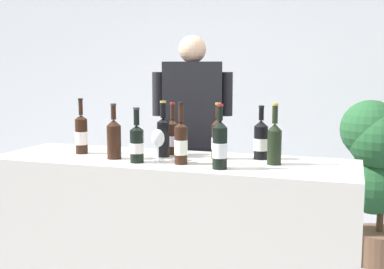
{
  "coord_description": "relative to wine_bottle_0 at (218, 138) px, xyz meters",
  "views": [
    {
      "loc": [
        1.0,
        -2.62,
        1.41
      ],
      "look_at": [
        0.13,
        0.0,
        1.06
      ],
      "focal_mm": 45.55,
      "sensor_mm": 36.0,
      "label": 1
    }
  ],
  "objects": [
    {
      "name": "wall_back",
      "position": [
        -0.26,
        2.51,
        0.37
      ],
      "size": [
        8.0,
        0.1,
        2.8
      ],
      "primitive_type": "cube",
      "color": "silver",
      "rests_on": "ground_plane"
    },
    {
      "name": "counter",
      "position": [
        -0.26,
        -0.09,
        -0.57
      ],
      "size": [
        2.13,
        0.65,
        0.91
      ],
      "primitive_type": "cube",
      "color": "beige",
      "rests_on": "ground_plane"
    },
    {
      "name": "wine_bottle_0",
      "position": [
        0.0,
        0.0,
        0.0
      ],
      "size": [
        0.07,
        0.07,
        0.33
      ],
      "color": "black",
      "rests_on": "counter"
    },
    {
      "name": "wine_bottle_1",
      "position": [
        0.09,
        -0.28,
        0.01
      ],
      "size": [
        0.08,
        0.08,
        0.34
      ],
      "color": "black",
      "rests_on": "counter"
    },
    {
      "name": "wine_bottle_2",
      "position": [
        -0.33,
        -0.04,
        0.01
      ],
      "size": [
        0.08,
        0.08,
        0.34
      ],
      "color": "black",
      "rests_on": "counter"
    },
    {
      "name": "wine_bottle_3",
      "position": [
        -0.58,
        -0.19,
        0.0
      ],
      "size": [
        0.08,
        0.08,
        0.32
      ],
      "color": "black",
      "rests_on": "counter"
    },
    {
      "name": "wine_bottle_4",
      "position": [
        -0.4,
        -0.26,
        -0.01
      ],
      "size": [
        0.08,
        0.08,
        0.31
      ],
      "color": "black",
      "rests_on": "counter"
    },
    {
      "name": "wine_bottle_5",
      "position": [
        0.24,
        0.07,
        -0.01
      ],
      "size": [
        0.08,
        0.08,
        0.31
      ],
      "color": "black",
      "rests_on": "counter"
    },
    {
      "name": "wine_bottle_6",
      "position": [
        0.34,
        -0.07,
        0.0
      ],
      "size": [
        0.08,
        0.08,
        0.34
      ],
      "color": "black",
      "rests_on": "counter"
    },
    {
      "name": "wine_bottle_7",
      "position": [
        -0.86,
        -0.08,
        -0.0
      ],
      "size": [
        0.08,
        0.08,
        0.34
      ],
      "color": "black",
      "rests_on": "counter"
    },
    {
      "name": "wine_bottle_8",
      "position": [
        -0.3,
        0.05,
        -0.01
      ],
      "size": [
        0.08,
        0.08,
        0.32
      ],
      "color": "black",
      "rests_on": "counter"
    },
    {
      "name": "wine_bottle_9",
      "position": [
        -0.15,
        -0.22,
        -0.0
      ],
      "size": [
        0.07,
        0.07,
        0.34
      ],
      "color": "black",
      "rests_on": "counter"
    },
    {
      "name": "wine_glass",
      "position": [
        -0.31,
        -0.16,
        0.0
      ],
      "size": [
        0.08,
        0.08,
        0.18
      ],
      "color": "silver",
      "rests_on": "counter"
    },
    {
      "name": "person_server",
      "position": [
        -0.35,
        0.6,
        -0.21
      ],
      "size": [
        0.55,
        0.35,
        1.67
      ],
      "color": "black",
      "rests_on": "ground_plane"
    },
    {
      "name": "potted_shrub",
      "position": [
        0.94,
        1.01,
        -0.24
      ],
      "size": [
        0.58,
        0.55,
        1.22
      ],
      "color": "brown",
      "rests_on": "ground_plane"
    }
  ]
}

